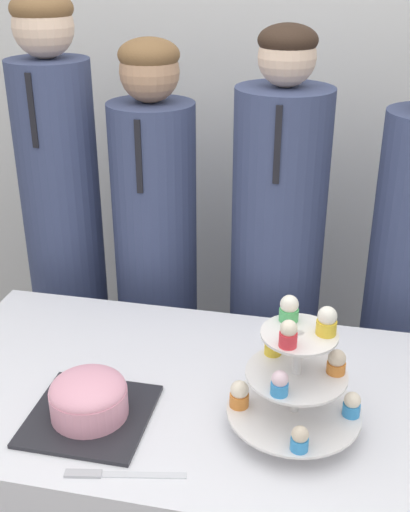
% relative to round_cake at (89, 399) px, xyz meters
% --- Properties ---
extents(wall_back, '(9.00, 0.06, 2.70)m').
position_rel_round_cake_xyz_m(wall_back, '(0.17, 1.35, 0.58)').
color(wall_back, silver).
rests_on(wall_back, ground_plane).
extents(table, '(1.27, 0.75, 0.72)m').
position_rel_round_cake_xyz_m(table, '(0.17, 0.15, -0.41)').
color(table, white).
rests_on(table, ground_plane).
extents(round_cake, '(0.27, 0.27, 0.11)m').
position_rel_round_cake_xyz_m(round_cake, '(0.00, 0.00, 0.00)').
color(round_cake, '#232328').
rests_on(round_cake, table).
extents(cake_knife, '(0.25, 0.07, 0.01)m').
position_rel_round_cake_xyz_m(cake_knife, '(0.10, -0.16, -0.05)').
color(cake_knife, silver).
rests_on(cake_knife, table).
extents(cupcake_stand, '(0.30, 0.30, 0.31)m').
position_rel_round_cake_xyz_m(cupcake_stand, '(0.45, 0.06, 0.09)').
color(cupcake_stand, silver).
rests_on(cupcake_stand, table).
extents(student_0, '(0.26, 0.27, 1.58)m').
position_rel_round_cake_xyz_m(student_0, '(-0.39, 0.78, 0.00)').
color(student_0, '#384266').
rests_on(student_0, ground_plane).
extents(student_1, '(0.27, 0.28, 1.46)m').
position_rel_round_cake_xyz_m(student_1, '(-0.07, 0.78, -0.07)').
color(student_1, '#384266').
rests_on(student_1, ground_plane).
extents(student_2, '(0.29, 0.30, 1.50)m').
position_rel_round_cake_xyz_m(student_2, '(0.34, 0.78, -0.06)').
color(student_2, '#384266').
rests_on(student_2, ground_plane).
extents(student_3, '(0.29, 0.29, 1.46)m').
position_rel_round_cake_xyz_m(student_3, '(0.76, 0.78, -0.08)').
color(student_3, '#384266').
rests_on(student_3, ground_plane).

